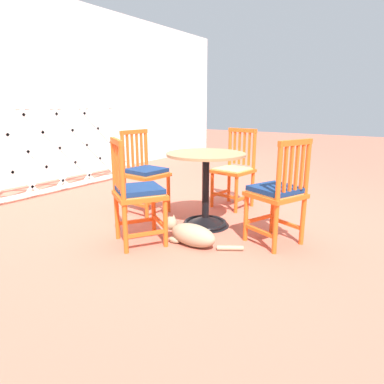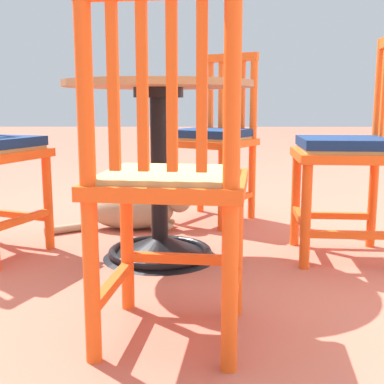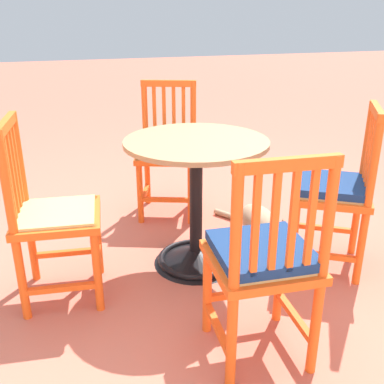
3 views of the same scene
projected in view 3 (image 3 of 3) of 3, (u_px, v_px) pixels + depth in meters
The scene contains 7 objects.
ground_plane at pixel (180, 260), 2.63m from camera, with size 24.00×24.00×0.00m, color #BC604C.
cafe_table at pixel (196, 218), 2.50m from camera, with size 0.76×0.76×0.73m.
orange_chair_by_planter at pixel (168, 152), 3.11m from camera, with size 0.52×0.52×0.91m.
orange_chair_tucked_in at pixel (52, 217), 2.16m from camera, with size 0.45×0.45×0.91m.
orange_chair_near_fence at pixel (263, 261), 1.75m from camera, with size 0.43×0.43×0.91m.
orange_chair_facing_out at pixel (335, 191), 2.43m from camera, with size 0.55×0.55×0.91m.
tabby_cat at pixel (262, 225), 2.84m from camera, with size 0.27×0.73×0.23m.
Camera 3 is at (0.64, 2.20, 1.35)m, focal length 42.25 mm.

